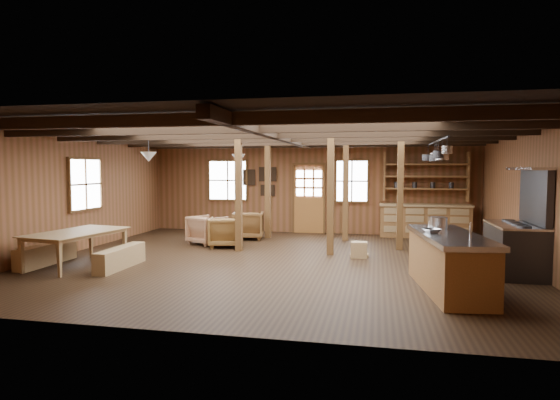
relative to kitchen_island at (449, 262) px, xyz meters
name	(u,v)px	position (x,y,z in m)	size (l,w,h in m)	color
room	(279,196)	(-3.21, 1.82, 0.92)	(10.04, 9.04, 2.84)	black
ceiling_joists	(281,136)	(-3.21, 2.00, 2.20)	(9.80, 8.82, 0.18)	black
timber_posts	(316,192)	(-2.69, 3.90, 0.92)	(3.95, 2.35, 2.80)	#4F3216
back_door	(309,204)	(-3.21, 6.27, 0.40)	(1.02, 0.08, 2.15)	brown
window_back_left	(228,180)	(-5.81, 6.28, 1.12)	(1.32, 0.06, 1.32)	white
window_back_right	(352,181)	(-1.91, 6.28, 1.12)	(1.02, 0.06, 1.32)	white
window_left	(85,184)	(-8.17, 2.32, 1.12)	(0.14, 1.24, 1.32)	white
notice_boards	(261,179)	(-4.71, 6.28, 1.16)	(1.08, 0.03, 0.90)	beige
back_counter	(425,217)	(0.19, 6.03, 0.12)	(2.55, 0.60, 2.45)	brown
pendant_lamps	(197,158)	(-5.46, 2.82, 1.77)	(1.86, 2.36, 0.66)	#2F2E31
pot_rack	(436,155)	(0.03, 2.30, 1.79)	(0.37, 3.00, 0.43)	#2F2E31
kitchen_island	(449,262)	(0.00, 0.00, 0.00)	(1.21, 2.60, 1.20)	brown
step_stool	(359,250)	(-1.54, 2.56, -0.30)	(0.40, 0.29, 0.36)	olive
commercial_range	(518,240)	(1.44, 1.50, 0.17)	(0.84, 1.63, 2.01)	#2F2E31
dining_table	(78,249)	(-7.11, 0.49, -0.12)	(2.02, 1.13, 0.71)	olive
bench_wall	(46,254)	(-7.86, 0.49, -0.26)	(0.30, 1.58, 0.43)	olive
bench_aisle	(120,258)	(-6.17, 0.49, -0.27)	(0.28, 1.52, 0.42)	olive
armchair_a	(226,232)	(-4.91, 3.32, -0.10)	(0.81, 0.83, 0.76)	brown
armchair_b	(248,225)	(-4.70, 4.71, -0.09)	(0.83, 0.85, 0.78)	brown
armchair_c	(207,230)	(-5.52, 3.64, -0.10)	(0.80, 0.82, 0.75)	#956543
counter_pot	(438,222)	(-0.10, 0.72, 0.56)	(0.33, 0.33, 0.20)	silver
bowl	(432,231)	(-0.27, 0.08, 0.50)	(0.28, 0.28, 0.07)	silver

